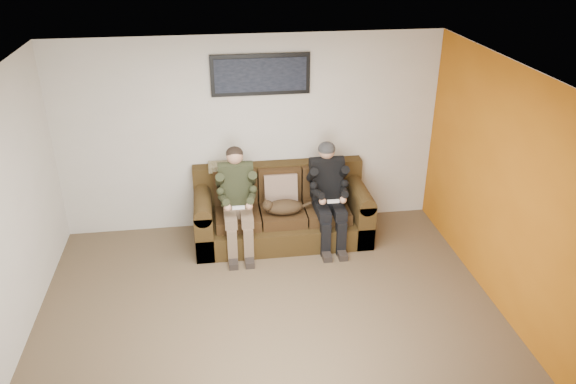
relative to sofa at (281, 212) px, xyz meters
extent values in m
plane|color=brown|center=(-0.34, -1.83, -0.35)|extent=(5.00, 5.00, 0.00)
plane|color=silver|center=(-0.34, -1.83, 2.25)|extent=(5.00, 5.00, 0.00)
plane|color=beige|center=(-0.34, 0.42, 0.95)|extent=(5.00, 0.00, 5.00)
plane|color=beige|center=(2.16, -1.83, 0.95)|extent=(0.00, 4.50, 4.50)
plane|color=#B36211|center=(2.15, -1.83, 0.95)|extent=(0.00, 4.50, 4.50)
cube|color=#382710|center=(0.00, -0.08, -0.20)|extent=(2.27, 0.98, 0.31)
cube|color=#382710|center=(0.00, 0.31, 0.27)|extent=(2.27, 0.21, 0.62)
cube|color=#382710|center=(-1.02, -0.08, -0.04)|extent=(0.23, 0.98, 0.62)
cube|color=#382710|center=(1.02, -0.08, -0.04)|extent=(0.23, 0.98, 0.62)
cylinder|color=#382710|center=(-1.02, -0.08, 0.27)|extent=(0.23, 0.98, 0.23)
cylinder|color=#382710|center=(1.02, -0.08, 0.27)|extent=(0.23, 0.98, 0.23)
cube|color=#362310|center=(-0.58, -0.13, 0.03)|extent=(0.56, 0.62, 0.14)
cube|color=#362310|center=(-0.58, 0.16, 0.33)|extent=(0.56, 0.14, 0.45)
cube|color=#362310|center=(0.00, -0.13, 0.03)|extent=(0.56, 0.62, 0.14)
cube|color=#362310|center=(0.00, 0.16, 0.33)|extent=(0.56, 0.14, 0.45)
cube|color=#362310|center=(0.58, -0.13, 0.03)|extent=(0.56, 0.62, 0.14)
cube|color=#362310|center=(0.58, 0.16, 0.33)|extent=(0.56, 0.14, 0.45)
cube|color=#836756|center=(0.00, 0.04, 0.31)|extent=(0.43, 0.21, 0.43)
cube|color=gray|center=(-0.69, 0.28, 0.58)|extent=(0.46, 0.23, 0.08)
cube|color=brown|center=(-0.58, -0.16, 0.17)|extent=(0.36, 0.30, 0.14)
cube|color=#272B1A|center=(-0.58, -0.06, 0.47)|extent=(0.40, 0.30, 0.53)
cylinder|color=#272B1A|center=(-0.58, -0.04, 0.68)|extent=(0.44, 0.18, 0.18)
sphere|color=tan|center=(-0.58, -0.02, 0.84)|extent=(0.21, 0.21, 0.21)
cube|color=brown|center=(-0.68, -0.36, 0.16)|extent=(0.15, 0.42, 0.13)
cube|color=brown|center=(-0.48, -0.36, 0.16)|extent=(0.15, 0.42, 0.13)
cube|color=brown|center=(-0.68, -0.56, -0.12)|extent=(0.12, 0.13, 0.45)
cube|color=brown|center=(-0.48, -0.56, -0.12)|extent=(0.12, 0.13, 0.45)
cube|color=black|center=(-0.68, -0.64, -0.31)|extent=(0.11, 0.26, 0.08)
cube|color=black|center=(-0.48, -0.64, -0.31)|extent=(0.11, 0.26, 0.08)
cylinder|color=#272B1A|center=(-0.78, -0.13, 0.57)|extent=(0.11, 0.30, 0.28)
cylinder|color=#272B1A|center=(-0.38, -0.13, 0.57)|extent=(0.11, 0.30, 0.28)
cylinder|color=#272B1A|center=(-0.75, -0.35, 0.41)|extent=(0.14, 0.32, 0.15)
cylinder|color=#272B1A|center=(-0.41, -0.35, 0.41)|extent=(0.14, 0.32, 0.15)
sphere|color=tan|center=(-0.71, -0.47, 0.36)|extent=(0.09, 0.09, 0.09)
sphere|color=tan|center=(-0.45, -0.47, 0.36)|extent=(0.09, 0.09, 0.09)
cube|color=white|center=(-0.58, -0.49, 0.36)|extent=(0.15, 0.04, 0.03)
ellipsoid|color=black|center=(-0.58, -0.01, 0.87)|extent=(0.22, 0.22, 0.17)
cube|color=black|center=(0.58, -0.16, 0.17)|extent=(0.36, 0.30, 0.14)
cube|color=black|center=(0.58, -0.06, 0.47)|extent=(0.40, 0.30, 0.53)
cylinder|color=black|center=(0.58, -0.04, 0.68)|extent=(0.44, 0.18, 0.18)
sphere|color=tan|center=(0.58, -0.02, 0.84)|extent=(0.21, 0.21, 0.21)
cube|color=black|center=(0.48, -0.36, 0.16)|extent=(0.15, 0.42, 0.13)
cube|color=black|center=(0.68, -0.36, 0.16)|extent=(0.15, 0.42, 0.13)
cube|color=black|center=(0.48, -0.56, -0.12)|extent=(0.12, 0.13, 0.45)
cube|color=black|center=(0.68, -0.56, -0.12)|extent=(0.12, 0.13, 0.45)
cube|color=black|center=(0.48, -0.64, -0.31)|extent=(0.11, 0.26, 0.08)
cube|color=black|center=(0.68, -0.64, -0.31)|extent=(0.11, 0.26, 0.08)
cylinder|color=black|center=(0.38, -0.13, 0.57)|extent=(0.11, 0.30, 0.28)
cylinder|color=black|center=(0.78, -0.13, 0.57)|extent=(0.11, 0.30, 0.28)
cylinder|color=black|center=(0.41, -0.35, 0.41)|extent=(0.14, 0.32, 0.15)
cylinder|color=black|center=(0.75, -0.35, 0.41)|extent=(0.14, 0.32, 0.15)
sphere|color=tan|center=(0.45, -0.47, 0.36)|extent=(0.09, 0.09, 0.09)
sphere|color=tan|center=(0.71, -0.47, 0.36)|extent=(0.09, 0.09, 0.09)
cube|color=white|center=(0.58, -0.49, 0.36)|extent=(0.15, 0.04, 0.03)
ellipsoid|color=black|center=(0.58, -0.02, 0.87)|extent=(0.22, 0.22, 0.19)
ellipsoid|color=#44301A|center=(0.01, -0.25, 0.20)|extent=(0.47, 0.26, 0.19)
sphere|color=#44301A|center=(-0.21, -0.28, 0.25)|extent=(0.14, 0.14, 0.14)
cone|color=#44301A|center=(-0.23, -0.31, 0.32)|extent=(0.04, 0.04, 0.04)
cone|color=#44301A|center=(-0.23, -0.24, 0.32)|extent=(0.04, 0.04, 0.04)
cylinder|color=#44301A|center=(0.25, -0.20, 0.16)|extent=(0.26, 0.13, 0.08)
cube|color=black|center=(-0.20, 0.39, 1.75)|extent=(1.25, 0.04, 0.52)
cube|color=black|center=(-0.20, 0.36, 1.75)|extent=(1.15, 0.01, 0.42)
camera|label=1|loc=(-0.85, -6.51, 3.53)|focal=35.00mm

